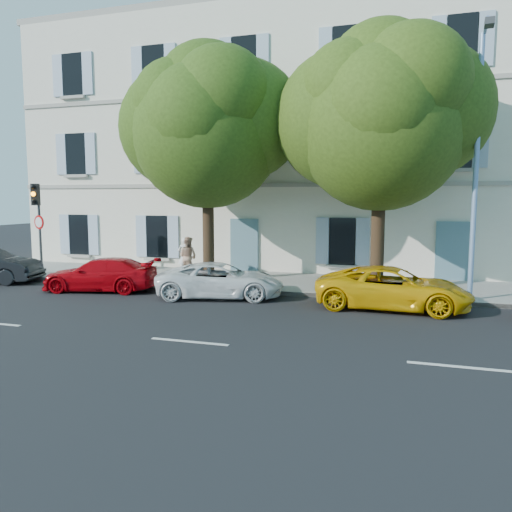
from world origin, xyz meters
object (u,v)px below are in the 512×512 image
(car_white_coupe, at_px, (220,280))
(street_lamp, at_px, (477,151))
(tree_right, at_px, (381,127))
(pedestrian_b, at_px, (188,257))
(car_yellow_supercar, at_px, (393,288))
(traffic_light, at_px, (37,209))
(road_sign, at_px, (40,232))
(pedestrian_a, at_px, (185,257))
(tree_left, at_px, (207,134))
(car_red_coupe, at_px, (101,274))

(car_white_coupe, distance_m, street_lamp, 9.25)
(car_white_coupe, bearing_deg, tree_right, -82.52)
(tree_right, distance_m, pedestrian_b, 9.21)
(car_yellow_supercar, distance_m, traffic_light, 15.06)
(road_sign, distance_m, pedestrian_a, 6.23)
(tree_left, relative_size, pedestrian_b, 5.31)
(car_white_coupe, xyz_separation_m, traffic_light, (-9.02, 1.69, 2.35))
(road_sign, bearing_deg, pedestrian_b, 13.97)
(car_white_coupe, distance_m, car_yellow_supercar, 5.77)
(tree_left, height_order, tree_right, tree_left)
(tree_right, distance_m, road_sign, 14.43)
(car_red_coupe, bearing_deg, tree_left, 115.24)
(road_sign, bearing_deg, pedestrian_a, 16.32)
(road_sign, height_order, street_lamp, street_lamp)
(tree_left, bearing_deg, pedestrian_a, 147.05)
(road_sign, xyz_separation_m, pedestrian_a, (5.90, 1.73, -1.03))
(tree_right, bearing_deg, road_sign, -177.92)
(car_white_coupe, relative_size, car_yellow_supercar, 0.93)
(tree_left, bearing_deg, street_lamp, -6.43)
(car_red_coupe, xyz_separation_m, tree_left, (3.33, 2.40, 5.27))
(car_yellow_supercar, distance_m, street_lamp, 4.99)
(car_yellow_supercar, height_order, road_sign, road_sign)
(car_white_coupe, bearing_deg, car_red_coupe, 78.07)
(tree_left, relative_size, traffic_light, 2.29)
(car_red_coupe, height_order, pedestrian_b, pedestrian_b)
(pedestrian_b, bearing_deg, car_red_coupe, 67.77)
(car_white_coupe, bearing_deg, car_yellow_supercar, -104.34)
(car_white_coupe, bearing_deg, street_lamp, -95.52)
(road_sign, distance_m, pedestrian_b, 6.40)
(car_red_coupe, relative_size, tree_right, 0.48)
(car_red_coupe, bearing_deg, pedestrian_b, 136.25)
(car_white_coupe, height_order, street_lamp, street_lamp)
(tree_left, height_order, street_lamp, tree_left)
(car_red_coupe, height_order, tree_left, tree_left)
(car_red_coupe, height_order, car_yellow_supercar, car_yellow_supercar)
(tree_left, relative_size, pedestrian_a, 5.45)
(pedestrian_b, bearing_deg, traffic_light, 22.65)
(car_red_coupe, relative_size, car_white_coupe, 0.97)
(car_white_coupe, distance_m, tree_left, 5.90)
(car_white_coupe, distance_m, pedestrian_b, 4.02)
(car_yellow_supercar, height_order, traffic_light, traffic_light)
(car_yellow_supercar, xyz_separation_m, tree_left, (-7.14, 2.31, 5.23))
(car_yellow_supercar, height_order, pedestrian_b, pedestrian_b)
(car_yellow_supercar, relative_size, tree_left, 0.53)
(pedestrian_a, height_order, pedestrian_b, pedestrian_b)
(tree_right, xyz_separation_m, road_sign, (-13.89, -0.50, -3.85))
(street_lamp, bearing_deg, traffic_light, 178.30)
(car_red_coupe, xyz_separation_m, tree_right, (9.83, 2.15, 5.23))
(tree_left, distance_m, road_sign, 8.38)
(road_sign, bearing_deg, car_white_coupe, -9.66)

